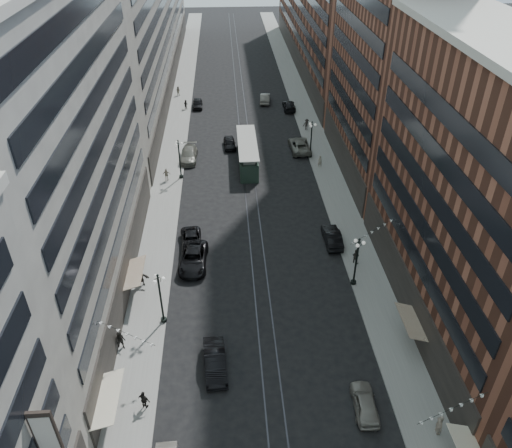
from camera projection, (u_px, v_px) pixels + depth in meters
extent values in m
plane|color=black|center=(247.00, 160.00, 72.40)|extent=(220.00, 220.00, 0.00)
cube|color=gray|center=(176.00, 133.00, 80.01)|extent=(4.00, 180.00, 0.15)
cube|color=gray|center=(311.00, 129.00, 81.19)|extent=(4.00, 180.00, 0.15)
cube|color=#2D2D33|center=(240.00, 132.00, 80.60)|extent=(0.12, 180.00, 0.02)
cube|color=#2D2D33|center=(248.00, 131.00, 80.68)|extent=(0.12, 180.00, 0.02)
cube|color=#A5A192|center=(57.00, 162.00, 41.34)|extent=(8.00, 36.00, 28.00)
cube|color=#A5A192|center=(147.00, 13.00, 93.85)|extent=(8.00, 90.00, 26.00)
cube|color=brown|center=(476.00, 200.00, 40.16)|extent=(8.00, 30.00, 24.00)
cube|color=brown|center=(392.00, 9.00, 58.18)|extent=(8.00, 26.00, 42.00)
cube|color=brown|center=(317.00, 7.00, 103.66)|extent=(8.00, 72.00, 24.00)
cylinder|color=black|center=(164.00, 320.00, 45.35)|extent=(0.56, 0.56, 0.30)
cylinder|color=black|center=(161.00, 300.00, 43.97)|extent=(0.18, 0.18, 5.20)
sphere|color=black|center=(157.00, 275.00, 42.39)|extent=(0.24, 0.24, 0.24)
sphere|color=white|center=(163.00, 279.00, 42.64)|extent=(0.36, 0.36, 0.36)
sphere|color=white|center=(156.00, 276.00, 42.93)|extent=(0.36, 0.36, 0.36)
sphere|color=white|center=(155.00, 282.00, 42.29)|extent=(0.36, 0.36, 0.36)
cylinder|color=black|center=(181.00, 176.00, 67.61)|extent=(0.56, 0.56, 0.30)
cylinder|color=black|center=(180.00, 160.00, 66.23)|extent=(0.18, 0.18, 5.20)
sphere|color=black|center=(178.00, 141.00, 64.66)|extent=(0.24, 0.24, 0.24)
sphere|color=white|center=(182.00, 144.00, 64.91)|extent=(0.36, 0.36, 0.36)
sphere|color=white|center=(177.00, 142.00, 65.19)|extent=(0.36, 0.36, 0.36)
sphere|color=white|center=(176.00, 145.00, 64.55)|extent=(0.36, 0.36, 0.36)
cylinder|color=black|center=(353.00, 282.00, 49.63)|extent=(0.56, 0.56, 0.30)
cylinder|color=black|center=(356.00, 263.00, 48.25)|extent=(0.18, 0.18, 5.20)
sphere|color=black|center=(359.00, 240.00, 46.68)|extent=(0.24, 0.24, 0.24)
sphere|color=white|center=(364.00, 243.00, 46.93)|extent=(0.36, 0.36, 0.36)
sphere|color=white|center=(356.00, 241.00, 47.21)|extent=(0.36, 0.36, 0.36)
sphere|color=white|center=(358.00, 246.00, 46.57)|extent=(0.36, 0.36, 0.36)
cylinder|color=black|center=(310.00, 156.00, 72.72)|extent=(0.56, 0.56, 0.30)
cylinder|color=black|center=(311.00, 141.00, 71.34)|extent=(0.18, 0.18, 5.20)
sphere|color=black|center=(312.00, 122.00, 69.77)|extent=(0.24, 0.24, 0.24)
sphere|color=white|center=(315.00, 125.00, 70.02)|extent=(0.36, 0.36, 0.36)
sphere|color=white|center=(310.00, 124.00, 70.30)|extent=(0.36, 0.36, 0.36)
sphere|color=white|center=(311.00, 126.00, 69.66)|extent=(0.36, 0.36, 0.36)
cube|color=#203227|center=(247.00, 155.00, 70.75)|extent=(2.46, 11.80, 2.56)
cube|color=gray|center=(247.00, 145.00, 69.86)|extent=(1.57, 10.82, 0.59)
cube|color=gray|center=(247.00, 142.00, 69.64)|extent=(2.66, 12.00, 0.15)
cylinder|color=black|center=(249.00, 176.00, 67.63)|extent=(2.26, 0.69, 0.69)
cylinder|color=black|center=(246.00, 148.00, 74.92)|extent=(2.26, 0.69, 0.69)
imported|color=black|center=(193.00, 259.00, 51.91)|extent=(3.09, 6.16, 1.68)
imported|color=gray|center=(365.00, 403.00, 37.59)|extent=(1.88, 4.29, 1.44)
imported|color=black|center=(215.00, 361.00, 40.72)|extent=(2.09, 5.09, 1.64)
imported|color=black|center=(121.00, 341.00, 42.25)|extent=(0.93, 0.55, 1.84)
imported|color=beige|center=(439.00, 425.00, 35.64)|extent=(0.67, 1.15, 1.84)
imported|color=black|center=(191.00, 240.00, 54.82)|extent=(2.74, 5.12, 1.37)
imported|color=slate|center=(189.00, 155.00, 71.88)|extent=(2.53, 5.77, 1.65)
imported|color=black|center=(198.00, 104.00, 88.96)|extent=(1.80, 4.26, 1.44)
imported|color=black|center=(332.00, 237.00, 55.18)|extent=(1.73, 4.85, 1.59)
imported|color=slate|center=(300.00, 145.00, 74.47)|extent=(3.04, 6.21, 1.70)
imported|color=black|center=(289.00, 105.00, 88.18)|extent=(2.13, 5.09, 1.47)
imported|color=black|center=(230.00, 143.00, 75.38)|extent=(1.98, 4.33, 1.44)
imported|color=#65635A|center=(265.00, 98.00, 90.98)|extent=(2.21, 5.02, 1.60)
imported|color=black|center=(140.00, 277.00, 49.02)|extent=(1.75, 0.52, 1.88)
imported|color=#A29986|center=(167.00, 175.00, 66.54)|extent=(1.06, 0.55, 1.75)
imported|color=black|center=(356.00, 256.00, 52.01)|extent=(0.90, 0.89, 1.68)
imported|color=#A29B86|center=(320.00, 161.00, 69.79)|extent=(0.67, 0.47, 1.72)
imported|color=black|center=(307.00, 124.00, 80.41)|extent=(1.21, 0.58, 1.82)
imported|color=black|center=(144.00, 400.00, 37.45)|extent=(1.11, 0.87, 1.73)
imported|color=black|center=(186.00, 104.00, 88.03)|extent=(0.86, 0.83, 1.59)
imported|color=#A49E88|center=(178.00, 91.00, 93.70)|extent=(0.94, 0.77, 1.70)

